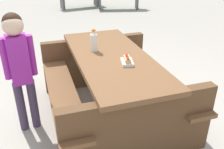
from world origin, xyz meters
TOP-DOWN VIEW (x-y plane):
  - ground_plane at (0.00, 0.00)m, footprint 30.00×30.00m
  - picnic_table at (0.00, 0.00)m, footprint 2.01×1.68m
  - soda_bottle at (-0.21, -0.11)m, footprint 0.08×0.08m
  - hotdog_tray at (0.25, 0.04)m, footprint 0.21×0.17m
  - child_in_coat at (-0.20, -0.91)m, footprint 0.20×0.31m

SIDE VIEW (x-z plane):
  - ground_plane at x=0.00m, z-range 0.00..0.00m
  - picnic_table at x=0.00m, z-range 0.07..0.82m
  - hotdog_tray at x=0.25m, z-range 0.74..0.82m
  - child_in_coat at x=-0.20m, z-range 0.18..1.44m
  - soda_bottle at x=-0.21m, z-range 0.74..0.99m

